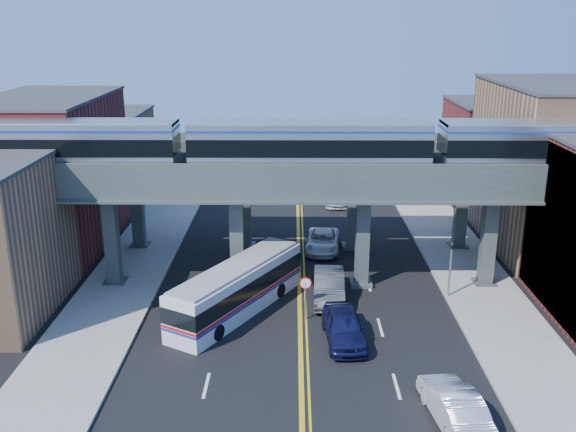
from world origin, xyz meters
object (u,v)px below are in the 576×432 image
Objects in this scene: traffic_signal at (451,263)px; transit_bus at (237,289)px; transit_train at (309,145)px; car_lane_b at (329,286)px; car_parked_curb at (454,405)px; car_lane_c at (323,241)px; stop_sign at (305,291)px; car_lane_d at (338,196)px; car_lane_a at (344,327)px.

traffic_signal reaches higher than transit_bus.
transit_bus is (-4.22, -4.01, -7.77)m from transit_train.
transit_train is 8.58× the size of car_lane_b.
transit_train is at bearing -75.94° from car_parked_curb.
car_lane_c is at bearing 78.94° from transit_train.
stop_sign is 9.41m from traffic_signal.
stop_sign reaches higher than car_parked_curb.
car_lane_a is at bearing -85.13° from car_lane_d.
stop_sign is at bearing -65.39° from car_parked_curb.
car_lane_b reaches higher than car_lane_c.
traffic_signal is 21.56m from car_lane_d.
car_lane_b is (-7.40, -0.25, -1.43)m from traffic_signal.
traffic_signal is at bearing 3.83° from car_lane_b.
car_lane_d reaches higher than car_lane_c.
car_parked_curb is (10.17, -10.69, -0.60)m from transit_bus.
traffic_signal is at bearing -13.02° from transit_train.
transit_train is 20.87m from car_lane_d.
car_lane_b is (1.50, 2.75, -0.89)m from stop_sign.
car_lane_b is at bearing -42.12° from transit_bus.
car_lane_d is (-5.44, 20.81, -1.58)m from traffic_signal.
car_lane_c is at bearing 87.71° from car_lane_a.
car_lane_b is at bearing -60.94° from transit_train.
car_lane_c is (0.00, 8.65, -0.16)m from car_lane_b.
transit_train is 11.05× the size of traffic_signal.
car_lane_b is 13.31m from car_parked_curb.
transit_bus is 14.77m from car_parked_curb.
transit_train reaches higher than car_lane_b.
car_lane_d is 1.00× the size of car_parked_curb.
car_lane_b is (-0.52, 5.32, 0.02)m from car_lane_a.
car_lane_c is (1.50, 11.40, -1.05)m from stop_sign.
stop_sign reaches higher than car_lane_d.
transit_train reaches higher than stop_sign.
transit_bus is at bearing -100.04° from car_lane_d.
transit_bus is 5.77m from car_lane_b.
stop_sign is 0.53× the size of car_parked_curb.
transit_train is 9.70m from transit_bus.
car_parked_curb reaches higher than car_lane_c.
transit_train reaches higher than traffic_signal.
stop_sign is (-0.25, -5.00, -7.43)m from transit_train.
car_lane_d is at bearing 82.45° from car_lane_a.
stop_sign is 3.40m from car_lane_a.
transit_train is at bearing -91.69° from car_lane_d.
transit_train is at bearing 87.15° from stop_sign.
car_lane_b is (5.47, 1.76, -0.55)m from transit_bus.
car_lane_d is (1.44, 26.38, -0.13)m from car_lane_a.
transit_bus is at bearing -54.42° from car_parked_curb.
car_parked_curb is (4.18, -7.12, -0.03)m from car_lane_a.
car_lane_d is at bearing -93.30° from car_parked_curb.
transit_train is 9.07× the size of car_lane_d.
transit_train reaches higher than transit_bus.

